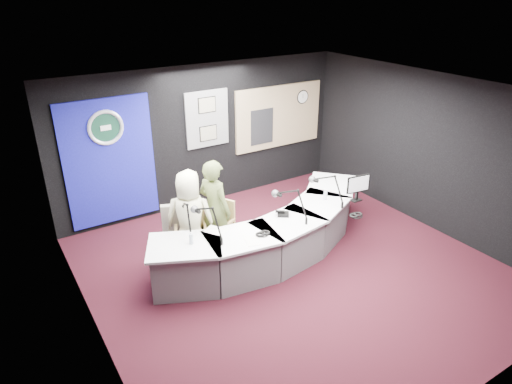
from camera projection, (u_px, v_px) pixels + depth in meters
ground at (293, 269)px, 7.27m from camera, size 6.00×6.00×0.00m
ceiling at (301, 95)px, 6.09m from camera, size 6.00×6.00×0.02m
wall_back at (205, 136)px, 8.98m from camera, size 6.00×0.02×2.80m
wall_front at (485, 299)px, 4.38m from camera, size 6.00×0.02×2.80m
wall_left at (87, 248)px, 5.23m from camera, size 0.02×6.00×2.80m
wall_right at (431, 152)px, 8.14m from camera, size 0.02×6.00×2.80m
broadcast_desk at (272, 235)px, 7.51m from camera, size 4.50×1.90×0.75m
backdrop_panel at (110, 162)px, 8.10m from camera, size 1.60×0.05×2.30m
agency_seal at (106, 128)px, 7.79m from camera, size 0.63×0.07×0.63m
seal_center at (106, 128)px, 7.80m from camera, size 0.48×0.01×0.48m
pinboard at (207, 119)px, 8.83m from camera, size 0.90×0.04×1.10m
framed_photo_upper at (207, 105)px, 8.69m from camera, size 0.34×0.02×0.27m
framed_photo_lower at (208, 133)px, 8.93m from camera, size 0.34×0.02×0.27m
booth_window_frame at (279, 116)px, 9.74m from camera, size 2.12×0.06×1.32m
booth_glow at (279, 116)px, 9.74m from camera, size 2.00×0.02×1.20m
equipment_rack at (262, 127)px, 9.56m from camera, size 0.55×0.02×0.75m
wall_clock at (303, 97)px, 9.86m from camera, size 0.28×0.01×0.28m
armchair_left at (191, 238)px, 7.30m from camera, size 0.66×0.66×0.89m
armchair_right at (216, 229)px, 7.46m from camera, size 0.75×0.75×0.98m
draped_jacket at (178, 224)px, 7.35m from camera, size 0.50×0.28×0.70m
person_man at (190, 218)px, 7.15m from camera, size 0.93×0.84×1.59m
person_woman at (215, 210)px, 7.31m from camera, size 0.59×0.72×1.70m
computer_monitor at (358, 184)px, 7.70m from camera, size 0.48×0.09×0.33m
desk_phone at (283, 214)px, 7.33m from camera, size 0.24×0.23×0.05m
headphones_near at (356, 215)px, 7.31m from camera, size 0.23×0.23×0.04m
headphones_far at (263, 234)px, 6.78m from camera, size 0.20×0.20×0.03m
paper_stack at (216, 230)px, 6.89m from camera, size 0.37×0.40×0.00m
notepad at (253, 240)px, 6.63m from camera, size 0.28×0.34×0.00m
boom_mic_a at (187, 214)px, 6.73m from camera, size 0.28×0.72×0.60m
boom_mic_b at (207, 219)px, 6.60m from camera, size 0.24×0.73×0.60m
boom_mic_c at (291, 201)px, 7.14m from camera, size 0.31×0.71×0.60m
boom_mic_d at (327, 186)px, 7.64m from camera, size 0.30×0.71×0.60m
water_bottles at (278, 210)px, 7.31m from camera, size 3.16×0.16×0.18m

